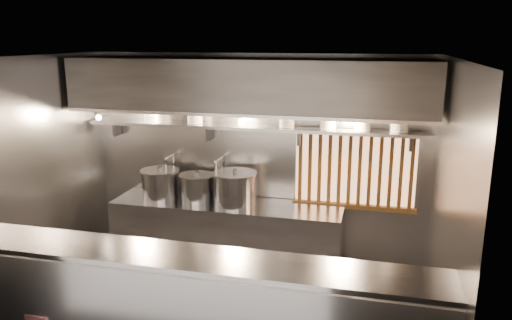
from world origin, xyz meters
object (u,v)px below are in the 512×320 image
at_px(heat_lamp, 97,113).
at_px(stock_pot_right, 235,188).
at_px(pendant_bulb, 242,122).
at_px(stock_pot_left, 161,184).
at_px(stock_pot_mid, 197,187).

height_order(heat_lamp, stock_pot_right, heat_lamp).
height_order(pendant_bulb, stock_pot_right, pendant_bulb).
height_order(heat_lamp, stock_pot_left, heat_lamp).
xyz_separation_m(stock_pot_left, stock_pot_right, (1.04, -0.02, 0.02)).
bearing_deg(pendant_bulb, stock_pot_right, -130.09).
relative_size(stock_pot_mid, stock_pot_right, 0.88).
xyz_separation_m(stock_pot_left, stock_pot_mid, (0.50, 0.03, -0.02)).
distance_m(heat_lamp, stock_pot_right, 1.99).
distance_m(heat_lamp, stock_pot_mid, 1.58).
bearing_deg(stock_pot_mid, stock_pot_left, -176.54).
xyz_separation_m(pendant_bulb, stock_pot_right, (-0.07, -0.09, -0.84)).
relative_size(heat_lamp, stock_pot_mid, 0.57).
distance_m(pendant_bulb, stock_pot_left, 1.41).
bearing_deg(stock_pot_left, stock_pot_right, -1.25).
height_order(heat_lamp, stock_pot_mid, heat_lamp).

